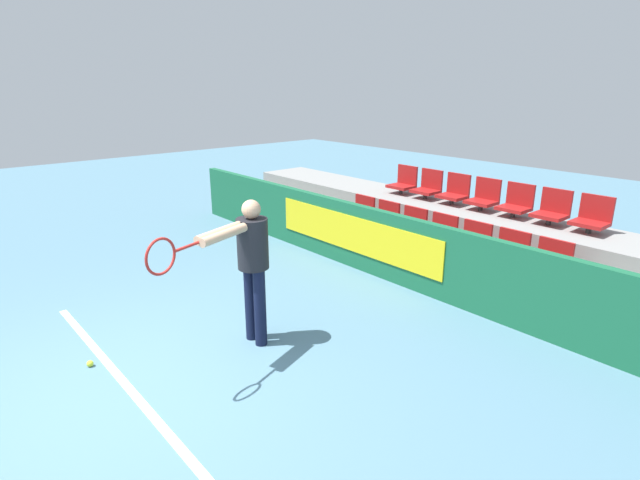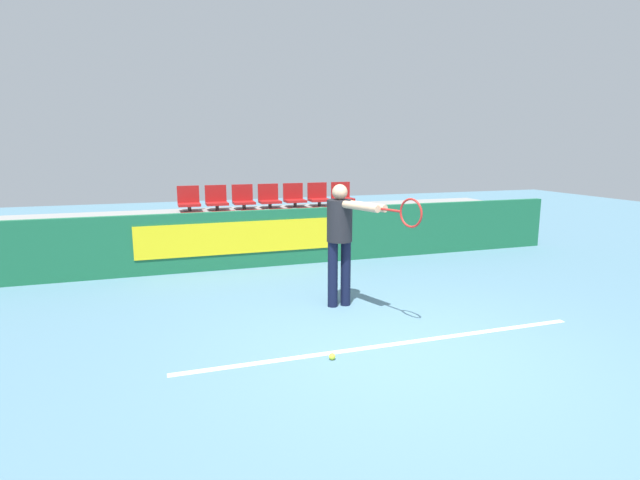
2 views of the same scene
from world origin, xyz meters
TOP-DOWN VIEW (x-y plane):
  - ground_plane at (0.00, 0.00)m, footprint 30.00×30.00m
  - court_baseline at (0.00, 0.13)m, footprint 4.54×0.08m
  - barrier_wall at (-0.02, 3.99)m, footprint 10.60×0.14m
  - bleacher_tier_front at (0.00, 4.61)m, footprint 10.20×1.08m
  - bleacher_tier_middle at (0.00, 5.69)m, footprint 10.20×1.08m
  - stadium_chair_0 at (-1.62, 4.73)m, footprint 0.43×0.37m
  - stadium_chair_1 at (-1.08, 4.73)m, footprint 0.43×0.37m
  - stadium_chair_2 at (-0.54, 4.73)m, footprint 0.43×0.37m
  - stadium_chair_3 at (0.00, 4.73)m, footprint 0.43×0.37m
  - stadium_chair_4 at (0.54, 4.73)m, footprint 0.43×0.37m
  - stadium_chair_5 at (1.08, 4.73)m, footprint 0.43×0.37m
  - stadium_chair_6 at (1.62, 4.73)m, footprint 0.43×0.37m
  - stadium_chair_7 at (-1.62, 5.82)m, footprint 0.43×0.37m
  - stadium_chair_8 at (-1.08, 5.82)m, footprint 0.43×0.37m
  - stadium_chair_9 at (-0.54, 5.82)m, footprint 0.43×0.37m
  - stadium_chair_10 at (0.00, 5.82)m, footprint 0.43×0.37m
  - stadium_chair_11 at (0.54, 5.82)m, footprint 0.43×0.37m
  - stadium_chair_12 at (1.08, 5.82)m, footprint 0.43×0.37m
  - stadium_chair_13 at (1.62, 5.82)m, footprint 0.43×0.37m
  - tennis_player at (-0.04, 1.47)m, footprint 0.61×1.46m
  - tennis_ball at (-0.72, -0.02)m, footprint 0.07×0.07m

SIDE VIEW (x-z plane):
  - ground_plane at x=0.00m, z-range 0.00..0.00m
  - court_baseline at x=0.00m, z-range 0.00..0.01m
  - tennis_ball at x=-0.72m, z-range 0.00..0.07m
  - bleacher_tier_front at x=0.00m, z-range 0.00..0.39m
  - bleacher_tier_middle at x=0.00m, z-range 0.00..0.79m
  - barrier_wall at x=-0.02m, z-range 0.00..0.99m
  - stadium_chair_0 at x=-1.62m, z-range 0.36..0.85m
  - stadium_chair_1 at x=-1.08m, z-range 0.36..0.85m
  - stadium_chair_2 at x=-0.54m, z-range 0.36..0.85m
  - stadium_chair_3 at x=0.00m, z-range 0.36..0.85m
  - stadium_chair_4 at x=0.54m, z-range 0.36..0.85m
  - stadium_chair_5 at x=1.08m, z-range 0.36..0.85m
  - stadium_chair_6 at x=1.62m, z-range 0.36..0.85m
  - tennis_player at x=-0.04m, z-range 0.19..1.78m
  - stadium_chair_7 at x=-1.62m, z-range 0.75..1.24m
  - stadium_chair_8 at x=-1.08m, z-range 0.75..1.24m
  - stadium_chair_9 at x=-0.54m, z-range 0.75..1.24m
  - stadium_chair_10 at x=0.00m, z-range 0.75..1.24m
  - stadium_chair_11 at x=0.54m, z-range 0.75..1.24m
  - stadium_chair_12 at x=1.08m, z-range 0.75..1.24m
  - stadium_chair_13 at x=1.62m, z-range 0.75..1.24m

